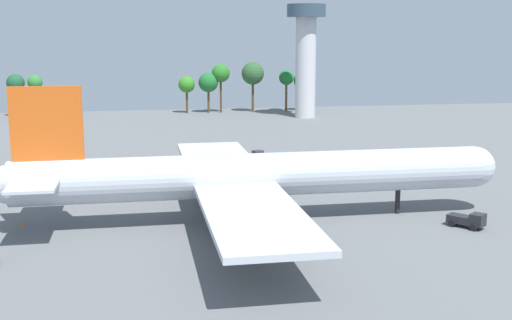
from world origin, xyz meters
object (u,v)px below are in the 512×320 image
safety_cone_tail (21,224)px  control_tower (306,50)px  maintenance_van (468,220)px  safety_cone_nose (475,212)px  baggage_tug (262,158)px  cargo_airplane (252,176)px

safety_cone_tail → control_tower: 125.51m
maintenance_van → safety_cone_tail: bearing=169.1°
safety_cone_nose → control_tower: (4.08, 110.27, 19.69)m
control_tower → baggage_tug: bearing=-111.0°
maintenance_van → baggage_tug: bearing=110.9°
cargo_airplane → safety_cone_tail: 30.74m
cargo_airplane → safety_cone_tail: bearing=174.9°
cargo_airplane → maintenance_van: bearing=-17.1°
maintenance_van → cargo_airplane: bearing=162.9°
safety_cone_nose → control_tower: 112.09m
maintenance_van → control_tower: control_tower is taller
cargo_airplane → safety_cone_nose: bearing=-4.1°
maintenance_van → safety_cone_tail: (-56.94, 10.93, -0.75)m
cargo_airplane → maintenance_van: 28.58m
baggage_tug → maintenance_van: baggage_tug is taller
cargo_airplane → control_tower: size_ratio=2.04×
baggage_tug → control_tower: 76.22m
baggage_tug → safety_cone_tail: baggage_tug is taller
cargo_airplane → safety_cone_nose: cargo_airplane is taller
baggage_tug → maintenance_van: 50.70m
safety_cone_nose → cargo_airplane: bearing=175.9°
baggage_tug → safety_cone_tail: (-38.82, -36.43, -0.84)m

